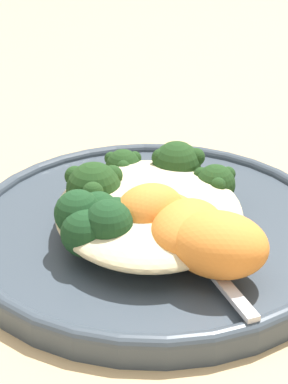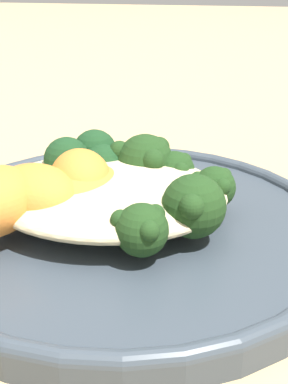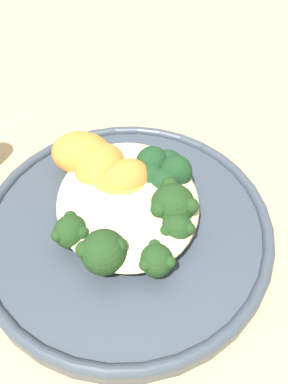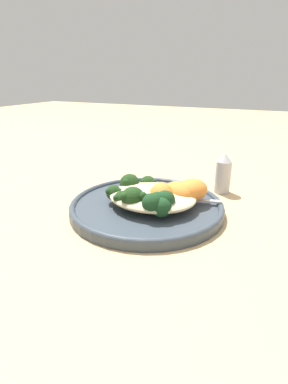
% 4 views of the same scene
% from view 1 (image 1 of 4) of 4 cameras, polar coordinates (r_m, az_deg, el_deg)
% --- Properties ---
extents(ground_plane, '(4.00, 4.00, 0.00)m').
position_cam_1_polar(ground_plane, '(0.51, 1.94, -5.05)').
color(ground_plane, tan).
extents(plate, '(0.30, 0.30, 0.02)m').
position_cam_1_polar(plate, '(0.51, 0.75, -3.18)').
color(plate, '#38424C').
rests_on(plate, ground_plane).
extents(quinoa_mound, '(0.17, 0.14, 0.03)m').
position_cam_1_polar(quinoa_mound, '(0.49, 0.40, -1.33)').
color(quinoa_mound, beige).
rests_on(quinoa_mound, plate).
extents(broccoli_stalk_0, '(0.07, 0.10, 0.03)m').
position_cam_1_polar(broccoli_stalk_0, '(0.52, 4.94, -0.02)').
color(broccoli_stalk_0, '#9EBC66').
rests_on(broccoli_stalk_0, plate).
extents(broccoli_stalk_1, '(0.09, 0.06, 0.04)m').
position_cam_1_polar(broccoli_stalk_1, '(0.54, 2.66, 1.89)').
color(broccoli_stalk_1, '#9EBC66').
rests_on(broccoli_stalk_1, plate).
extents(broccoli_stalk_2, '(0.12, 0.05, 0.03)m').
position_cam_1_polar(broccoli_stalk_2, '(0.54, -1.31, 1.15)').
color(broccoli_stalk_2, '#9EBC66').
rests_on(broccoli_stalk_2, plate).
extents(broccoli_stalk_3, '(0.08, 0.08, 0.03)m').
position_cam_1_polar(broccoli_stalk_3, '(0.52, -3.09, 0.01)').
color(broccoli_stalk_3, '#9EBC66').
rests_on(broccoli_stalk_3, plate).
extents(broccoli_stalk_4, '(0.06, 0.08, 0.04)m').
position_cam_1_polar(broccoli_stalk_4, '(0.50, -3.91, -0.01)').
color(broccoli_stalk_4, '#9EBC66').
rests_on(broccoli_stalk_4, plate).
extents(sweet_potato_chunk_0, '(0.07, 0.08, 0.04)m').
position_cam_1_polar(sweet_potato_chunk_0, '(0.43, 6.67, -4.65)').
color(sweet_potato_chunk_0, orange).
rests_on(sweet_potato_chunk_0, plate).
extents(sweet_potato_chunk_1, '(0.06, 0.07, 0.04)m').
position_cam_1_polar(sweet_potato_chunk_1, '(0.47, 0.52, -1.85)').
color(sweet_potato_chunk_1, orange).
rests_on(sweet_potato_chunk_1, plate).
extents(sweet_potato_chunk_2, '(0.07, 0.08, 0.03)m').
position_cam_1_polar(sweet_potato_chunk_2, '(0.47, 1.32, -2.16)').
color(sweet_potato_chunk_2, orange).
rests_on(sweet_potato_chunk_2, plate).
extents(sweet_potato_chunk_3, '(0.08, 0.07, 0.04)m').
position_cam_1_polar(sweet_potato_chunk_3, '(0.45, 3.90, -3.45)').
color(sweet_potato_chunk_3, orange).
rests_on(sweet_potato_chunk_3, plate).
extents(kale_tuft, '(0.06, 0.06, 0.04)m').
position_cam_1_polar(kale_tuft, '(0.46, -4.19, -2.58)').
color(kale_tuft, '#193D1E').
rests_on(kale_tuft, plate).
extents(spoon, '(0.11, 0.05, 0.01)m').
position_cam_1_polar(spoon, '(0.46, 5.08, -5.53)').
color(spoon, silver).
rests_on(spoon, plate).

